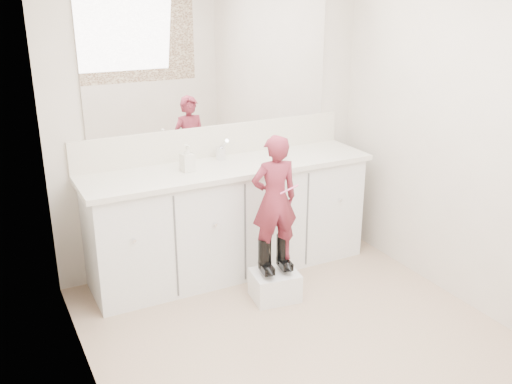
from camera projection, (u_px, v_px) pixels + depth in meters
floor at (311, 347)px, 3.64m from camera, size 3.00×3.00×0.00m
wall_back at (214, 118)px, 4.49m from camera, size 2.60×0.00×2.60m
wall_left at (85, 207)px, 2.67m from camera, size 0.00×3.00×3.00m
wall_right at (482, 142)px, 3.80m from camera, size 0.00×3.00×3.00m
vanity_cabinet at (230, 220)px, 4.52m from camera, size 2.20×0.55×0.85m
countertop at (230, 167)px, 4.36m from camera, size 2.28×0.58×0.04m
backsplash at (215, 141)px, 4.54m from camera, size 2.28×0.03×0.25m
mirror at (213, 61)px, 4.33m from camera, size 2.00×0.02×1.00m
faucet at (221, 153)px, 4.47m from camera, size 0.08×0.08×0.10m
cup at (279, 153)px, 4.50m from camera, size 0.11×0.11×0.08m
soap_bottle at (187, 158)px, 4.18m from camera, size 0.10×0.10×0.20m
step_stool at (275, 285)px, 4.19m from camera, size 0.36×0.32×0.21m
boot_left at (265, 256)px, 4.09m from camera, size 0.13×0.20×0.27m
boot_right at (283, 252)px, 4.16m from camera, size 0.13×0.20×0.27m
toddler at (274, 199)px, 3.98m from camera, size 0.36×0.27×0.93m
toothbrush at (289, 189)px, 3.91m from camera, size 0.14×0.03×0.06m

